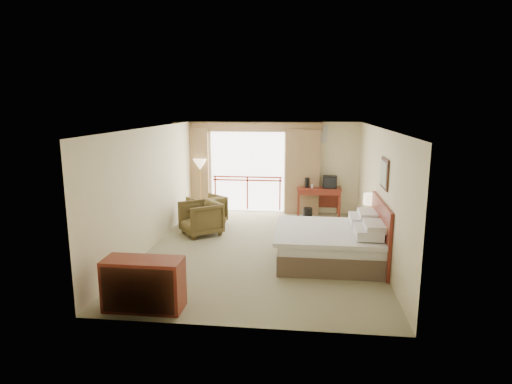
# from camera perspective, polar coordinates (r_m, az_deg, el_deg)

# --- Properties ---
(floor) EXTENTS (7.00, 7.00, 0.00)m
(floor) POSITION_cam_1_polar(r_m,az_deg,el_deg) (9.71, 0.83, -7.55)
(floor) COLOR gray
(floor) RESTS_ON ground
(ceiling) EXTENTS (7.00, 7.00, 0.00)m
(ceiling) POSITION_cam_1_polar(r_m,az_deg,el_deg) (9.19, 0.88, 8.56)
(ceiling) COLOR white
(ceiling) RESTS_ON wall_back
(wall_back) EXTENTS (5.00, 0.00, 5.00)m
(wall_back) POSITION_cam_1_polar(r_m,az_deg,el_deg) (12.80, 2.41, 3.31)
(wall_back) COLOR beige
(wall_back) RESTS_ON ground
(wall_front) EXTENTS (5.00, 0.00, 5.00)m
(wall_front) POSITION_cam_1_polar(r_m,az_deg,el_deg) (5.99, -2.48, -6.19)
(wall_front) COLOR beige
(wall_front) RESTS_ON ground
(wall_left) EXTENTS (0.00, 7.00, 7.00)m
(wall_left) POSITION_cam_1_polar(r_m,az_deg,el_deg) (9.92, -13.67, 0.59)
(wall_left) COLOR beige
(wall_left) RESTS_ON ground
(wall_right) EXTENTS (0.00, 7.00, 7.00)m
(wall_right) POSITION_cam_1_polar(r_m,az_deg,el_deg) (9.45, 16.11, -0.06)
(wall_right) COLOR beige
(wall_right) RESTS_ON ground
(balcony_door) EXTENTS (2.40, 0.00, 2.40)m
(balcony_door) POSITION_cam_1_polar(r_m,az_deg,el_deg) (12.88, -1.16, 2.69)
(balcony_door) COLOR white
(balcony_door) RESTS_ON wall_back
(balcony_railing) EXTENTS (2.09, 0.03, 1.02)m
(balcony_railing) POSITION_cam_1_polar(r_m,az_deg,el_deg) (12.93, -1.16, 0.98)
(balcony_railing) COLOR #AC260E
(balcony_railing) RESTS_ON wall_back
(curtain_left) EXTENTS (1.00, 0.26, 2.50)m
(curtain_left) POSITION_cam_1_polar(r_m,az_deg,el_deg) (13.07, -8.43, 2.92)
(curtain_left) COLOR olive
(curtain_left) RESTS_ON wall_back
(curtain_right) EXTENTS (1.00, 0.26, 2.50)m
(curtain_right) POSITION_cam_1_polar(r_m,az_deg,el_deg) (12.63, 6.21, 2.68)
(curtain_right) COLOR olive
(curtain_right) RESTS_ON wall_back
(valance) EXTENTS (4.40, 0.22, 0.28)m
(valance) POSITION_cam_1_polar(r_m,az_deg,el_deg) (12.65, -1.24, 8.68)
(valance) COLOR olive
(valance) RESTS_ON wall_back
(hvac_vent) EXTENTS (0.50, 0.04, 0.50)m
(hvac_vent) POSITION_cam_1_polar(r_m,az_deg,el_deg) (12.64, 8.38, 7.65)
(hvac_vent) COLOR silver
(hvac_vent) RESTS_ON wall_back
(bed) EXTENTS (2.13, 2.06, 0.97)m
(bed) POSITION_cam_1_polar(r_m,az_deg,el_deg) (9.00, 10.04, -6.77)
(bed) COLOR brown
(bed) RESTS_ON floor
(headboard) EXTENTS (0.06, 2.10, 1.30)m
(headboard) POSITION_cam_1_polar(r_m,az_deg,el_deg) (9.04, 16.23, -5.17)
(headboard) COLOR maroon
(headboard) RESTS_ON wall_right
(framed_art) EXTENTS (0.04, 0.72, 0.60)m
(framed_art) POSITION_cam_1_polar(r_m,az_deg,el_deg) (8.78, 16.74, 2.36)
(framed_art) COLOR black
(framed_art) RESTS_ON wall_right
(nightstand) EXTENTS (0.46, 0.54, 0.64)m
(nightstand) POSITION_cam_1_polar(r_m,az_deg,el_deg) (10.25, 14.79, -5.06)
(nightstand) COLOR maroon
(nightstand) RESTS_ON floor
(table_lamp) EXTENTS (0.30, 0.30, 0.53)m
(table_lamp) POSITION_cam_1_polar(r_m,az_deg,el_deg) (10.12, 14.96, -0.99)
(table_lamp) COLOR tan
(table_lamp) RESTS_ON nightstand
(phone) EXTENTS (0.22, 0.18, 0.09)m
(phone) POSITION_cam_1_polar(r_m,az_deg,el_deg) (10.00, 14.73, -3.31)
(phone) COLOR black
(phone) RESTS_ON nightstand
(desk) EXTENTS (1.27, 0.61, 0.83)m
(desk) POSITION_cam_1_polar(r_m,az_deg,el_deg) (12.62, 8.37, -0.18)
(desk) COLOR maroon
(desk) RESTS_ON floor
(tv) EXTENTS (0.39, 0.31, 0.36)m
(tv) POSITION_cam_1_polar(r_m,az_deg,el_deg) (12.51, 9.79, 1.34)
(tv) COLOR black
(tv) RESTS_ON desk
(coffee_maker) EXTENTS (0.16, 0.16, 0.28)m
(coffee_maker) POSITION_cam_1_polar(r_m,az_deg,el_deg) (12.50, 6.81, 1.24)
(coffee_maker) COLOR black
(coffee_maker) RESTS_ON desk
(cup) EXTENTS (0.08, 0.08, 0.11)m
(cup) POSITION_cam_1_polar(r_m,az_deg,el_deg) (12.47, 7.49, 0.79)
(cup) COLOR white
(cup) RESTS_ON desk
(wastebasket) EXTENTS (0.32, 0.32, 0.33)m
(wastebasket) POSITION_cam_1_polar(r_m,az_deg,el_deg) (12.17, 6.89, -2.88)
(wastebasket) COLOR black
(wastebasket) RESTS_ON floor
(armchair_far) EXTENTS (1.17, 1.17, 0.77)m
(armchair_far) POSITION_cam_1_polar(r_m,az_deg,el_deg) (11.81, -6.53, -4.16)
(armchair_far) COLOR #473A1F
(armchair_far) RESTS_ON floor
(armchair_near) EXTENTS (1.26, 1.25, 0.83)m
(armchair_near) POSITION_cam_1_polar(r_m,az_deg,el_deg) (10.85, -7.32, -5.60)
(armchair_near) COLOR #473A1F
(armchair_near) RESTS_ON floor
(side_table) EXTENTS (0.51, 0.51, 0.56)m
(side_table) POSITION_cam_1_polar(r_m,az_deg,el_deg) (11.15, -7.95, -3.09)
(side_table) COLOR black
(side_table) RESTS_ON floor
(book) EXTENTS (0.25, 0.27, 0.02)m
(book) POSITION_cam_1_polar(r_m,az_deg,el_deg) (11.11, -7.97, -2.18)
(book) COLOR white
(book) RESTS_ON side_table
(floor_lamp) EXTENTS (0.41, 0.41, 1.61)m
(floor_lamp) POSITION_cam_1_polar(r_m,az_deg,el_deg) (12.79, -7.47, 3.39)
(floor_lamp) COLOR tan
(floor_lamp) RESTS_ON floor
(dresser) EXTENTS (1.24, 0.53, 0.82)m
(dresser) POSITION_cam_1_polar(r_m,az_deg,el_deg) (7.09, -14.75, -11.81)
(dresser) COLOR maroon
(dresser) RESTS_ON floor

